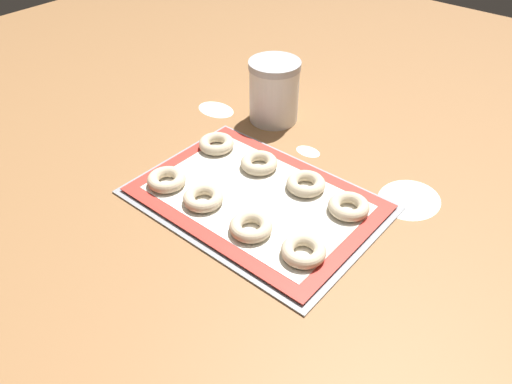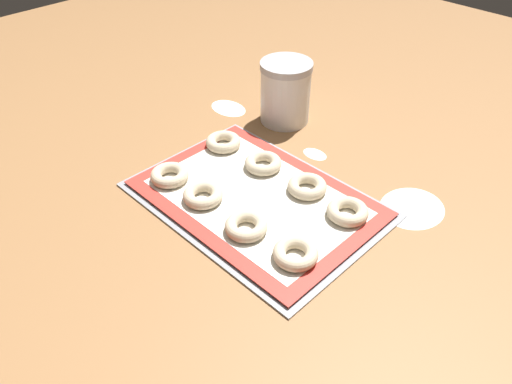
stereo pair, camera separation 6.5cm
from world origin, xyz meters
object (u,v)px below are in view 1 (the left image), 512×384
object	(u,v)px
bagel_front_mid_right	(251,227)
bagel_back_mid_left	(259,163)
bagel_back_far_left	(216,144)
bagel_back_far_right	(349,206)
bagel_front_far_left	(167,180)
flour_canister	(274,91)
baking_tray	(256,199)
bagel_front_far_right	(303,251)
bagel_back_mid_right	(306,184)
bagel_front_mid_left	(203,198)

from	to	relation	value
bagel_front_mid_right	bagel_back_mid_left	bearing A→B (deg)	125.51
bagel_back_far_left	bagel_back_far_right	world-z (taller)	same
bagel_front_far_left	flour_canister	size ratio (longest dim) A/B	0.52
baking_tray	bagel_front_far_left	bearing A→B (deg)	-152.42
bagel_back_mid_left	flour_canister	world-z (taller)	flour_canister
bagel_front_mid_right	bagel_front_far_right	size ratio (longest dim) A/B	1.00
bagel_front_far_right	baking_tray	bearing A→B (deg)	156.84
bagel_front_far_right	bagel_back_far_left	world-z (taller)	same
bagel_front_far_left	bagel_back_far_left	size ratio (longest dim) A/B	1.00
bagel_front_far_left	bagel_back_mid_right	world-z (taller)	same
bagel_back_far_right	flour_canister	world-z (taller)	flour_canister
bagel_front_far_right	bagel_back_far_right	world-z (taller)	same
flour_canister	bagel_front_mid_right	bearing A→B (deg)	-57.02
bagel_back_far_left	bagel_back_mid_right	world-z (taller)	same
baking_tray	bagel_back_far_left	bearing A→B (deg)	157.20
bagel_front_mid_right	bagel_back_far_left	xyz separation A→B (m)	(-0.24, 0.16, 0.00)
baking_tray	bagel_back_mid_left	bearing A→B (deg)	126.23
bagel_front_far_left	bagel_front_far_right	xyz separation A→B (m)	(0.33, 0.01, 0.00)
bagel_front_mid_left	bagel_back_far_left	distance (m)	0.19
bagel_front_far_left	bagel_back_mid_right	xyz separation A→B (m)	(0.22, 0.17, 0.00)
bagel_front_far_left	bagel_back_far_left	bearing A→B (deg)	95.15
bagel_front_mid_left	flour_canister	world-z (taller)	flour_canister
bagel_back_far_right	flour_canister	bearing A→B (deg)	150.03
bagel_back_far_left	bagel_back_mid_right	xyz separation A→B (m)	(0.24, 0.01, 0.00)
bagel_back_far_left	bagel_back_mid_right	bearing A→B (deg)	2.25
bagel_back_far_left	bagel_back_mid_left	world-z (taller)	same
bagel_front_far_left	flour_canister	bearing A→B (deg)	91.47
baking_tray	bagel_front_mid_right	bearing A→B (deg)	-55.19
bagel_back_mid_right	flour_canister	bearing A→B (deg)	140.96
bagel_back_far_left	bagel_back_far_right	bearing A→B (deg)	0.73
bagel_back_far_left	bagel_back_mid_left	xyz separation A→B (m)	(0.12, 0.00, 0.00)
baking_tray	bagel_back_mid_right	world-z (taller)	bagel_back_mid_right
bagel_front_far_right	bagel_front_far_left	bearing A→B (deg)	-177.41
bagel_front_mid_left	bagel_back_far_right	bearing A→B (deg)	34.89
bagel_front_mid_right	bagel_back_mid_left	size ratio (longest dim) A/B	1.00
bagel_back_mid_left	bagel_back_far_right	size ratio (longest dim) A/B	1.00
baking_tray	bagel_back_mid_left	size ratio (longest dim) A/B	6.09
bagel_back_far_left	flour_canister	xyz separation A→B (m)	(0.01, 0.20, 0.05)
baking_tray	bagel_front_mid_left	distance (m)	0.11
baking_tray	bagel_front_far_left	distance (m)	0.19
bagel_front_far_left	bagel_back_far_right	distance (m)	0.37
bagel_back_far_right	flour_canister	xyz separation A→B (m)	(-0.34, 0.19, 0.05)
bagel_front_mid_right	bagel_back_mid_left	xyz separation A→B (m)	(-0.12, 0.16, 0.00)
bagel_back_mid_right	bagel_front_mid_right	bearing A→B (deg)	-90.66
bagel_back_mid_left	bagel_front_mid_right	bearing A→B (deg)	-54.49
bagel_front_far_right	flour_canister	size ratio (longest dim) A/B	0.52
bagel_front_mid_left	bagel_front_far_right	distance (m)	0.23
bagel_front_mid_left	flour_canister	xyz separation A→B (m)	(-0.11, 0.35, 0.05)
baking_tray	bagel_front_far_right	world-z (taller)	bagel_front_far_right
bagel_front_mid_left	bagel_back_mid_right	xyz separation A→B (m)	(0.13, 0.16, 0.00)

